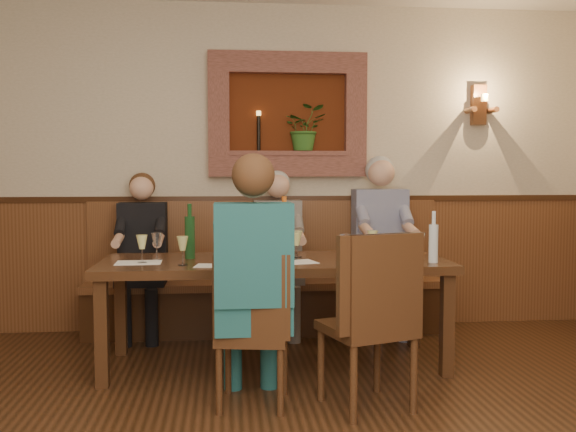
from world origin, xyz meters
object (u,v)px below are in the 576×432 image
dining_table (274,270)px  wine_bottle_green_a (284,233)px  chair_near_right (368,357)px  person_bench_right (382,259)px  person_bench_mid (278,268)px  person_chair_front (253,303)px  person_bench_left (142,271)px  bench (266,294)px  spittoon_bucket (246,241)px  chair_near_left (253,361)px  wine_bottle_green_b (190,236)px  water_bottle (433,242)px

dining_table → wine_bottle_green_a: 0.27m
chair_near_right → wine_bottle_green_a: (-0.40, 0.90, 0.64)m
person_bench_right → person_bench_mid: bearing=179.7°
person_bench_right → wine_bottle_green_a: person_bench_right is taller
dining_table → person_chair_front: 0.80m
person_bench_left → person_bench_mid: person_bench_mid is taller
chair_near_right → person_bench_left: bearing=112.7°
dining_table → bench: size_ratio=0.80×
person_bench_left → spittoon_bucket: (0.82, -0.92, 0.33)m
dining_table → person_chair_front: (-0.18, -0.78, -0.07)m
dining_table → chair_near_left: size_ratio=2.64×
chair_near_left → person_chair_front: size_ratio=0.62×
chair_near_right → person_bench_left: person_bench_left is taller
wine_bottle_green_b → chair_near_right: bearing=-42.9°
chair_near_left → wine_bottle_green_b: size_ratio=2.35×
spittoon_bucket → bench: bearing=79.0°
spittoon_bucket → water_bottle: size_ratio=0.81×
chair_near_left → person_bench_left: person_bench_left is taller
person_bench_mid → wine_bottle_green_a: (-0.03, -0.82, 0.37)m
dining_table → person_bench_left: 1.33m
chair_near_right → person_bench_left: (-1.49, 1.72, 0.26)m
person_chair_front → spittoon_bucket: size_ratio=5.22×
wine_bottle_green_b → spittoon_bucket: bearing=-26.1°
dining_table → person_bench_right: (0.98, 0.84, -0.05)m
spittoon_bucket → person_chair_front: bearing=-88.8°
dining_table → chair_near_right: chair_near_right is taller
chair_near_right → person_bench_right: person_bench_right is taller
chair_near_left → person_bench_right: bearing=63.0°
bench → spittoon_bucket: size_ratio=10.68×
water_bottle → dining_table: bearing=166.4°
person_chair_front → person_bench_mid: bearing=80.1°
bench → person_bench_left: (-1.02, -0.10, 0.23)m
bench → person_bench_mid: 0.28m
dining_table → spittoon_bucket: size_ratio=8.55×
person_bench_right → wine_bottle_green_a: size_ratio=3.40×
person_bench_mid → person_chair_front: size_ratio=0.94×
chair_near_right → person_bench_mid: 1.78m
chair_near_left → wine_bottle_green_b: (-0.40, 0.88, 0.64)m
person_chair_front → wine_bottle_green_b: (-0.41, 0.88, 0.30)m
person_bench_mid → chair_near_left: bearing=-100.0°
person_chair_front → wine_bottle_green_b: bearing=114.6°
spittoon_bucket → chair_near_right: bearing=-49.8°
person_bench_right → person_chair_front: person_bench_right is taller
person_bench_right → wine_bottle_green_b: size_ratio=3.86×
chair_near_right → person_bench_right: (0.50, 1.71, 0.32)m
chair_near_right → person_bench_right: bearing=55.4°
bench → spittoon_bucket: (-0.20, -1.03, 0.56)m
chair_near_right → chair_near_left: bearing=153.0°
dining_table → person_chair_front: bearing=-103.4°
person_bench_left → water_bottle: person_bench_left is taller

